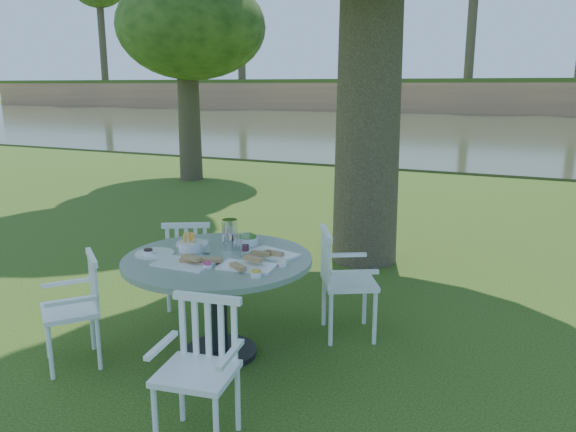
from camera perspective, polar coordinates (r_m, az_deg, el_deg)
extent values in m
plane|color=#1F3B0C|center=(5.24, -0.93, -9.54)|extent=(140.00, 140.00, 0.00)
cylinder|color=black|center=(4.48, -6.88, -13.52)|extent=(0.56, 0.56, 0.04)
cylinder|color=black|center=(4.32, -7.02, -9.12)|extent=(0.12, 0.12, 0.70)
cylinder|color=gray|center=(4.20, -7.16, -4.43)|extent=(1.40, 1.40, 0.04)
cylinder|color=white|center=(4.58, 8.81, -10.20)|extent=(0.04, 0.04, 0.44)
cylinder|color=white|center=(4.93, 7.78, -8.42)|extent=(0.04, 0.04, 0.44)
cylinder|color=white|center=(4.51, 4.37, -10.43)|extent=(0.04, 0.04, 0.44)
cylinder|color=white|center=(4.87, 3.67, -8.60)|extent=(0.04, 0.04, 0.44)
cube|color=white|center=(4.63, 6.22, -6.64)|extent=(0.58, 0.59, 0.04)
cube|color=white|center=(4.53, 3.85, -4.28)|extent=(0.25, 0.41, 0.45)
cylinder|color=white|center=(5.52, -7.80, -6.19)|extent=(0.03, 0.03, 0.41)
cylinder|color=white|center=(5.55, -11.60, -6.21)|extent=(0.03, 0.03, 0.41)
cylinder|color=white|center=(5.21, -8.02, -7.39)|extent=(0.03, 0.03, 0.41)
cylinder|color=white|center=(5.25, -12.06, -7.40)|extent=(0.03, 0.03, 0.41)
cube|color=white|center=(5.31, -9.97, -4.50)|extent=(0.56, 0.54, 0.04)
cube|color=white|center=(5.08, -10.26, -3.06)|extent=(0.39, 0.24, 0.42)
cylinder|color=white|center=(4.69, -23.26, -10.84)|extent=(0.03, 0.03, 0.40)
cylinder|color=white|center=(4.36, -22.99, -12.65)|extent=(0.03, 0.03, 0.40)
cylinder|color=white|center=(4.70, -19.28, -10.40)|extent=(0.03, 0.03, 0.40)
cylinder|color=white|center=(4.37, -18.68, -12.17)|extent=(0.03, 0.03, 0.40)
cube|color=white|center=(4.44, -21.29, -8.90)|extent=(0.56, 0.55, 0.04)
cube|color=white|center=(4.39, -19.15, -6.35)|extent=(0.34, 0.29, 0.41)
cylinder|color=white|center=(3.40, -13.35, -19.52)|extent=(0.03, 0.03, 0.41)
cylinder|color=white|center=(3.26, -7.30, -20.81)|extent=(0.03, 0.03, 0.41)
cylinder|color=white|center=(3.65, -10.77, -16.96)|extent=(0.03, 0.03, 0.41)
cylinder|color=white|center=(3.52, -5.13, -17.98)|extent=(0.03, 0.03, 0.41)
cube|color=white|center=(3.34, -9.30, -15.51)|extent=(0.48, 0.45, 0.04)
cube|color=white|center=(3.40, -8.11, -11.28)|extent=(0.42, 0.10, 0.42)
cube|color=white|center=(4.06, -10.53, -4.77)|extent=(0.42, 0.26, 0.02)
cube|color=white|center=(3.94, -4.18, -5.14)|extent=(0.41, 0.27, 0.02)
cube|color=white|center=(4.22, -1.54, -3.84)|extent=(0.42, 0.30, 0.02)
cylinder|color=white|center=(4.35, -13.40, -3.70)|extent=(0.29, 0.29, 0.01)
cylinder|color=white|center=(4.55, -9.71, -2.77)|extent=(0.26, 0.26, 0.01)
cylinder|color=white|center=(4.36, -9.89, -3.08)|extent=(0.18, 0.18, 0.07)
cylinder|color=white|center=(4.50, -4.11, -2.53)|extent=(0.17, 0.17, 0.06)
cylinder|color=silver|center=(4.35, -5.92, -1.88)|extent=(0.12, 0.12, 0.24)
cylinder|color=white|center=(4.17, -4.35, -2.87)|extent=(0.07, 0.07, 0.18)
cylinder|color=white|center=(4.27, -8.33, -3.14)|extent=(0.06, 0.06, 0.11)
cylinder|color=white|center=(4.28, -9.83, -3.16)|extent=(0.06, 0.06, 0.10)
cylinder|color=white|center=(3.95, -8.18, -5.07)|extent=(0.07, 0.07, 0.03)
cylinder|color=white|center=(3.75, -3.25, -5.92)|extent=(0.08, 0.08, 0.03)
cylinder|color=white|center=(3.95, -0.55, -4.94)|extent=(0.06, 0.06, 0.03)
cylinder|color=white|center=(4.34, -14.01, -3.63)|extent=(0.08, 0.08, 0.03)
ellipsoid|color=#1E3B12|center=(12.48, -10.35, 18.32)|extent=(3.40, 3.40, 2.38)
cube|color=#323821|center=(27.51, 20.65, 8.10)|extent=(100.00, 28.00, 0.12)
cube|color=#A1704B|center=(42.91, 22.51, 10.94)|extent=(100.00, 3.00, 2.20)
cube|color=#1F3B0C|center=(50.40, 23.08, 12.50)|extent=(100.00, 18.00, 0.30)
cylinder|color=black|center=(61.88, -19.22, 18.64)|extent=(0.70, 0.70, 13.00)
cylinder|color=black|center=(56.15, -12.17, 19.69)|extent=(0.70, 0.70, 13.00)
cylinder|color=black|center=(51.36, -3.56, 20.59)|extent=(0.70, 0.70, 13.00)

